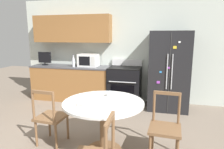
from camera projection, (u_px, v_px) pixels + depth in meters
The scene contains 12 objects.
back_wall at pixel (106, 45), 5.16m from camera, with size 5.20×0.44×2.60m.
kitchen_counter at pixel (72, 83), 5.27m from camera, with size 2.07×0.64×0.90m.
refrigerator at pixel (169, 71), 4.53m from camera, with size 0.88×0.78×1.77m.
oven_range at pixel (125, 85), 4.90m from camera, with size 0.77×0.68×1.08m.
microwave at pixel (89, 60), 5.06m from camera, with size 0.49×0.35×0.32m.
countertop_tv at pixel (45, 58), 5.30m from camera, with size 0.35×0.16×0.35m.
counter_bottle at pixel (74, 62), 5.02m from camera, with size 0.07×0.07×0.31m.
dining_table at pixel (104, 112), 2.83m from camera, with size 1.14×1.14×0.76m.
dining_chair_left at pixel (51, 117), 3.07m from camera, with size 0.44×0.44×0.90m.
dining_chair_right at pixel (165, 128), 2.73m from camera, with size 0.45×0.45×0.90m.
candle_glass at pixel (109, 94), 3.04m from camera, with size 0.09×0.09×0.08m.
folded_napkin at pixel (83, 104), 2.63m from camera, with size 0.15×0.06×0.05m.
Camera 1 is at (1.07, -2.44, 1.67)m, focal length 32.00 mm.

